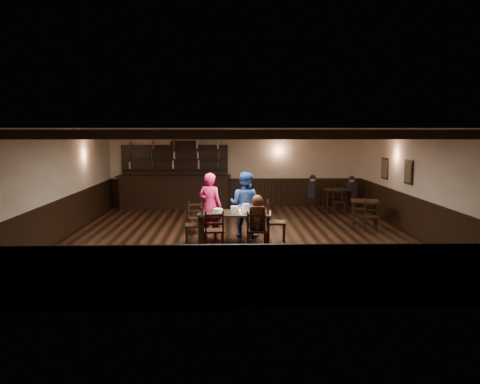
{
  "coord_description": "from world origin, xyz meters",
  "views": [
    {
      "loc": [
        -0.29,
        -11.7,
        2.64
      ],
      "look_at": [
        -0.0,
        0.2,
        1.12
      ],
      "focal_mm": 35.0,
      "sensor_mm": 36.0,
      "label": 1
    }
  ],
  "objects_px": {
    "dining_table": "(235,215)",
    "chair_near_right": "(257,228)",
    "cake": "(218,210)",
    "bar_counter": "(175,187)",
    "woman_pink": "(210,206)",
    "man_blue": "(245,205)",
    "chair_near_left": "(214,228)"
  },
  "relations": [
    {
      "from": "dining_table",
      "to": "chair_near_right",
      "type": "height_order",
      "value": "chair_near_right"
    },
    {
      "from": "woman_pink",
      "to": "dining_table",
      "type": "bearing_deg",
      "value": 165.02
    },
    {
      "from": "bar_counter",
      "to": "woman_pink",
      "type": "bearing_deg",
      "value": -73.82
    },
    {
      "from": "dining_table",
      "to": "cake",
      "type": "bearing_deg",
      "value": 171.84
    },
    {
      "from": "dining_table",
      "to": "man_blue",
      "type": "xyz_separation_m",
      "value": [
        0.26,
        0.72,
        0.15
      ]
    },
    {
      "from": "bar_counter",
      "to": "dining_table",
      "type": "bearing_deg",
      "value": -69.44
    },
    {
      "from": "cake",
      "to": "chair_near_left",
      "type": "bearing_deg",
      "value": -94.3
    },
    {
      "from": "chair_near_left",
      "to": "bar_counter",
      "type": "height_order",
      "value": "bar_counter"
    },
    {
      "from": "chair_near_right",
      "to": "dining_table",
      "type": "bearing_deg",
      "value": 119.7
    },
    {
      "from": "chair_near_right",
      "to": "bar_counter",
      "type": "xyz_separation_m",
      "value": [
        -2.52,
        6.3,
        0.18
      ]
    },
    {
      "from": "chair_near_right",
      "to": "man_blue",
      "type": "distance_m",
      "value": 1.58
    },
    {
      "from": "woman_pink",
      "to": "man_blue",
      "type": "xyz_separation_m",
      "value": [
        0.86,
        0.23,
        0.0
      ]
    },
    {
      "from": "chair_near_right",
      "to": "bar_counter",
      "type": "distance_m",
      "value": 6.79
    },
    {
      "from": "cake",
      "to": "man_blue",
      "type": "bearing_deg",
      "value": 45.05
    },
    {
      "from": "woman_pink",
      "to": "cake",
      "type": "height_order",
      "value": "woman_pink"
    },
    {
      "from": "chair_near_right",
      "to": "woman_pink",
      "type": "distance_m",
      "value": 1.72
    },
    {
      "from": "chair_near_left",
      "to": "man_blue",
      "type": "distance_m",
      "value": 1.72
    },
    {
      "from": "man_blue",
      "to": "cake",
      "type": "distance_m",
      "value": 0.93
    },
    {
      "from": "dining_table",
      "to": "cake",
      "type": "relative_size",
      "value": 6.59
    },
    {
      "from": "woman_pink",
      "to": "man_blue",
      "type": "height_order",
      "value": "same"
    },
    {
      "from": "man_blue",
      "to": "bar_counter",
      "type": "distance_m",
      "value": 5.29
    },
    {
      "from": "chair_near_left",
      "to": "bar_counter",
      "type": "relative_size",
      "value": 0.24
    },
    {
      "from": "cake",
      "to": "dining_table",
      "type": "bearing_deg",
      "value": -8.16
    },
    {
      "from": "cake",
      "to": "bar_counter",
      "type": "bearing_deg",
      "value": 106.94
    },
    {
      "from": "chair_near_left",
      "to": "chair_near_right",
      "type": "xyz_separation_m",
      "value": [
        0.94,
        -0.0,
        -0.01
      ]
    },
    {
      "from": "dining_table",
      "to": "chair_near_right",
      "type": "bearing_deg",
      "value": -60.3
    },
    {
      "from": "woman_pink",
      "to": "bar_counter",
      "type": "xyz_separation_m",
      "value": [
        -1.45,
        4.99,
        -0.1
      ]
    },
    {
      "from": "chair_near_left",
      "to": "woman_pink",
      "type": "relative_size",
      "value": 0.57
    },
    {
      "from": "chair_near_right",
      "to": "cake",
      "type": "distance_m",
      "value": 1.26
    },
    {
      "from": "chair_near_left",
      "to": "cake",
      "type": "height_order",
      "value": "chair_near_left"
    },
    {
      "from": "chair_near_right",
      "to": "woman_pink",
      "type": "height_order",
      "value": "woman_pink"
    },
    {
      "from": "woman_pink",
      "to": "cake",
      "type": "distance_m",
      "value": 0.48
    }
  ]
}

